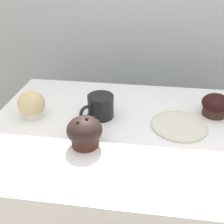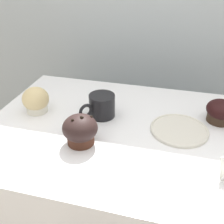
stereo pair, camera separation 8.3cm
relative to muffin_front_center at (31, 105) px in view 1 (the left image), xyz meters
The scene contains 7 objects.
wall_back 0.69m from the muffin_front_center, 57.32° to the left, with size 3.20×0.10×1.80m, color #A8B2B7.
display_counter 0.63m from the muffin_front_center, ahead, with size 1.00×0.64×0.94m, color white.
muffin_front_center is the anchor object (origin of this frame).
muffin_back_left 0.62m from the muffin_front_center, ahead, with size 0.09×0.09×0.08m.
muffin_back_right 0.25m from the muffin_front_center, 31.81° to the right, with size 0.10×0.10×0.09m.
coffee_cup 0.23m from the muffin_front_center, ahead, with size 0.10×0.12×0.08m.
serving_plate 0.49m from the muffin_front_center, ahead, with size 0.18×0.18×0.01m.
Camera 1 is at (0.00, -0.69, 1.41)m, focal length 42.00 mm.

